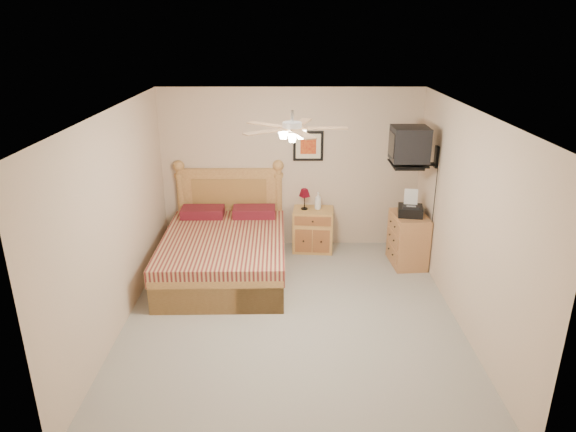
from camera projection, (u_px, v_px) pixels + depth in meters
name	position (u px, v px, depth m)	size (l,w,h in m)	color
floor	(291.00, 316.00, 6.30)	(4.50, 4.50, 0.00)	gray
ceiling	(292.00, 111.00, 5.42)	(4.00, 4.50, 0.04)	white
wall_back	(291.00, 169.00, 7.97)	(4.00, 0.04, 2.50)	beige
wall_front	(294.00, 332.00, 3.75)	(4.00, 0.04, 2.50)	beige
wall_left	(117.00, 221.00, 5.86)	(0.04, 4.50, 2.50)	beige
wall_right	(466.00, 221.00, 5.86)	(0.04, 4.50, 2.50)	beige
bed	(223.00, 229.00, 7.10)	(1.66, 2.17, 1.41)	#A46C3B
nightstand	(313.00, 230.00, 8.06)	(0.62, 0.46, 0.67)	tan
table_lamp	(304.00, 199.00, 7.91)	(0.18, 0.18, 0.33)	#5D0715
lotion_bottle	(318.00, 201.00, 7.92)	(0.10, 0.10, 0.27)	white
framed_picture	(308.00, 146.00, 7.82)	(0.46, 0.04, 0.46)	black
dresser	(408.00, 239.00, 7.55)	(0.46, 0.66, 0.78)	#9E6B3F
fax_machine	(411.00, 203.00, 7.33)	(0.34, 0.36, 0.36)	black
magazine_lower	(406.00, 209.00, 7.60)	(0.17, 0.23, 0.02)	#B8AA97
magazine_upper	(408.00, 208.00, 7.60)	(0.22, 0.29, 0.02)	gray
wall_tv	(420.00, 147.00, 6.92)	(0.56, 0.46, 0.58)	black
ceiling_fan	(292.00, 128.00, 5.28)	(1.14, 1.14, 0.28)	silver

